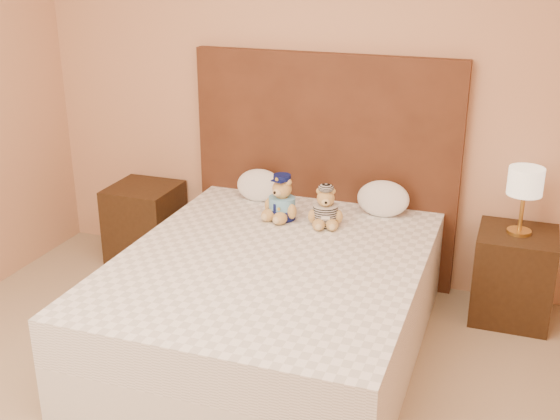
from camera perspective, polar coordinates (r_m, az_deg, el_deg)
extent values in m
cube|color=tan|center=(4.51, 3.93, 10.80)|extent=(4.00, 0.04, 2.70)
cube|color=white|center=(3.98, -0.69, -9.09)|extent=(1.60, 2.00, 0.30)
cube|color=white|center=(3.85, -0.71, -5.54)|extent=(1.60, 2.00, 0.25)
cube|color=#522B18|center=(4.62, 3.61, 3.38)|extent=(1.75, 0.08, 1.50)
cube|color=#332010|center=(5.07, -10.90, -1.05)|extent=(0.45, 0.45, 0.55)
cube|color=#332010|center=(4.44, 18.43, -5.06)|extent=(0.45, 0.45, 0.55)
cylinder|color=gold|center=(4.33, 18.85, -1.66)|extent=(0.14, 0.14, 0.02)
cylinder|color=gold|center=(4.28, 19.05, -0.05)|extent=(0.02, 0.02, 0.26)
cylinder|color=beige|center=(4.22, 19.34, 2.23)|extent=(0.20, 0.20, 0.16)
ellipsoid|color=white|center=(4.60, -1.72, 2.15)|extent=(0.31, 0.20, 0.22)
ellipsoid|color=white|center=(4.39, 8.38, 1.05)|extent=(0.33, 0.21, 0.23)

